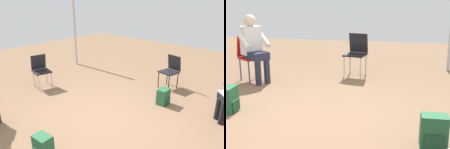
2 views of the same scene
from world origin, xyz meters
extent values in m
plane|color=brown|center=(0.00, 0.00, 0.00)|extent=(14.50, 14.50, 0.00)
cube|color=black|center=(0.16, 2.27, 0.43)|extent=(0.47, 0.47, 0.03)
cylinder|color=black|center=(0.30, 2.07, 0.21)|extent=(0.02, 0.02, 0.42)
cylinder|color=black|center=(-0.04, 2.14, 0.21)|extent=(0.02, 0.02, 0.42)
cylinder|color=black|center=(0.37, 2.40, 0.21)|extent=(0.02, 0.02, 0.42)
cylinder|color=black|center=(0.03, 2.47, 0.21)|extent=(0.02, 0.02, 0.42)
cube|color=black|center=(0.20, 2.46, 0.65)|extent=(0.39, 0.17, 0.40)
cube|color=black|center=(-2.29, 0.13, 0.43)|extent=(0.47, 0.47, 0.03)
cylinder|color=#B7B7BC|center=(-2.09, 0.26, 0.21)|extent=(0.02, 0.02, 0.42)
cylinder|color=#B7B7BC|center=(-2.15, -0.07, 0.21)|extent=(0.02, 0.02, 0.42)
cylinder|color=#B7B7BC|center=(-2.42, 0.33, 0.21)|extent=(0.02, 0.02, 0.42)
cylinder|color=#B7B7BC|center=(-2.49, -0.01, 0.21)|extent=(0.02, 0.02, 0.42)
cube|color=black|center=(-2.47, 0.16, 0.65)|extent=(0.16, 0.39, 0.40)
cylinder|color=black|center=(1.75, 1.42, 0.23)|extent=(0.11, 0.11, 0.45)
cylinder|color=black|center=(1.63, 1.55, 0.23)|extent=(0.11, 0.11, 0.45)
cube|color=#235B38|center=(0.02, -1.30, 0.18)|extent=(0.29, 0.22, 0.36)
cube|color=#235B38|center=(0.52, 1.40, 0.18)|extent=(0.21, 0.28, 0.36)
cube|color=#1C492C|center=(0.52, 1.40, 0.10)|extent=(0.25, 0.20, 0.16)
cylinder|color=#B2B2B7|center=(-3.22, 2.02, 1.24)|extent=(0.07, 0.07, 2.48)
camera|label=1|loc=(2.58, -2.62, 2.33)|focal=35.00mm
camera|label=2|loc=(3.71, 1.03, 1.58)|focal=50.00mm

